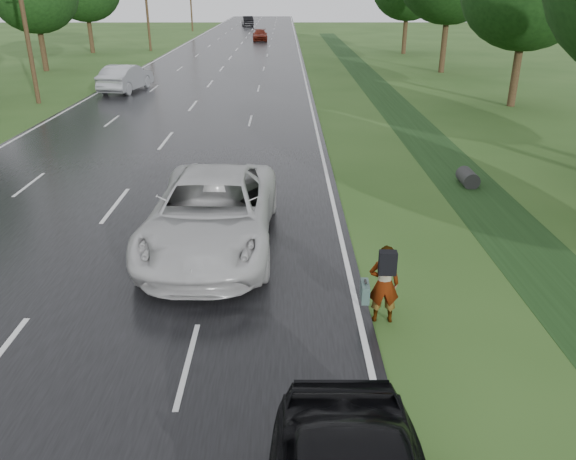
# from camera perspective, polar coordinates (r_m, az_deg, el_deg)

# --- Properties ---
(road) EXTENTS (14.00, 180.00, 0.04)m
(road) POSITION_cam_1_polar(r_m,az_deg,el_deg) (53.87, -6.18, 16.63)
(road) COLOR black
(road) RESTS_ON ground
(edge_stripe_east) EXTENTS (0.12, 180.00, 0.01)m
(edge_stripe_east) POSITION_cam_1_polar(r_m,az_deg,el_deg) (53.63, 1.33, 16.75)
(edge_stripe_east) COLOR silver
(edge_stripe_east) RESTS_ON road
(edge_stripe_west) EXTENTS (0.12, 180.00, 0.01)m
(edge_stripe_west) POSITION_cam_1_polar(r_m,az_deg,el_deg) (54.94, -13.49, 16.31)
(edge_stripe_west) COLOR silver
(edge_stripe_west) RESTS_ON road
(center_line) EXTENTS (0.12, 180.00, 0.01)m
(center_line) POSITION_cam_1_polar(r_m,az_deg,el_deg) (53.87, -6.18, 16.66)
(center_line) COLOR silver
(center_line) RESTS_ON road
(drainage_ditch) EXTENTS (2.20, 120.00, 0.56)m
(drainage_ditch) POSITION_cam_1_polar(r_m,az_deg,el_deg) (28.36, 12.62, 10.24)
(drainage_ditch) COLOR black
(drainage_ditch) RESTS_ON ground
(utility_pole_mid) EXTENTS (1.60, 0.26, 10.00)m
(utility_pole_mid) POSITION_cam_1_polar(r_m,az_deg,el_deg) (36.27, -25.38, 19.70)
(utility_pole_mid) COLOR #372716
(utility_pole_mid) RESTS_ON ground
(pedestrian) EXTENTS (0.75, 0.69, 1.67)m
(pedestrian) POSITION_cam_1_polar(r_m,az_deg,el_deg) (11.26, 9.63, -5.34)
(pedestrian) COLOR #A5998C
(pedestrian) RESTS_ON ground
(white_pickup) EXTENTS (3.20, 6.72, 1.85)m
(white_pickup) POSITION_cam_1_polar(r_m,az_deg,el_deg) (14.37, -7.73, 1.76)
(white_pickup) COLOR #BEBEBE
(white_pickup) RESTS_ON road
(silver_sedan) EXTENTS (2.58, 5.31, 1.68)m
(silver_sedan) POSITION_cam_1_polar(r_m,az_deg,el_deg) (39.04, -16.16, 14.63)
(silver_sedan) COLOR #999CA2
(silver_sedan) RESTS_ON road
(far_car_red) EXTENTS (2.04, 4.63, 1.32)m
(far_car_red) POSITION_cam_1_polar(r_m,az_deg,el_deg) (75.74, -2.86, 19.16)
(far_car_red) COLOR maroon
(far_car_red) RESTS_ON road
(far_car_dark) EXTENTS (2.50, 5.27, 1.67)m
(far_car_dark) POSITION_cam_1_polar(r_m,az_deg,el_deg) (106.23, -4.14, 20.42)
(far_car_dark) COLOR black
(far_car_dark) RESTS_ON road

